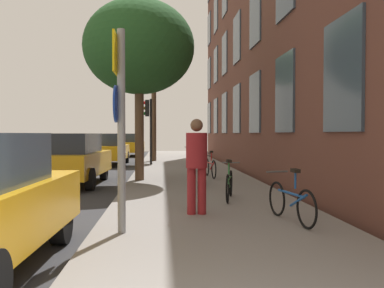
{
  "coord_description": "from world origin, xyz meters",
  "views": [
    {
      "loc": [
        0.1,
        -1.79,
        1.62
      ],
      "look_at": [
        1.12,
        12.13,
        1.27
      ],
      "focal_mm": 38.33,
      "sensor_mm": 36.0,
      "label": 1
    }
  ],
  "objects_px": {
    "car_2": "(108,149)",
    "bicycle_4": "(193,162)",
    "bicycle_2": "(203,173)",
    "bicycle_3": "(210,167)",
    "bicycle_0": "(291,201)",
    "car_3": "(130,145)",
    "tree_far": "(154,68)",
    "sign_post": "(120,114)",
    "pedestrian_0": "(197,160)",
    "tree_near": "(139,48)",
    "traffic_light": "(149,119)",
    "bicycle_1": "(229,184)",
    "car_1": "(70,159)",
    "bicycle_5": "(193,158)"
  },
  "relations": [
    {
      "from": "tree_near",
      "to": "car_1",
      "type": "distance_m",
      "value": 4.16
    },
    {
      "from": "bicycle_2",
      "to": "bicycle_4",
      "type": "distance_m",
      "value": 4.8
    },
    {
      "from": "pedestrian_0",
      "to": "car_2",
      "type": "bearing_deg",
      "value": 104.05
    },
    {
      "from": "sign_post",
      "to": "bicycle_5",
      "type": "bearing_deg",
      "value": 80.77
    },
    {
      "from": "pedestrian_0",
      "to": "bicycle_0",
      "type": "bearing_deg",
      "value": -27.63
    },
    {
      "from": "bicycle_1",
      "to": "car_1",
      "type": "height_order",
      "value": "car_1"
    },
    {
      "from": "traffic_light",
      "to": "car_1",
      "type": "height_order",
      "value": "traffic_light"
    },
    {
      "from": "tree_near",
      "to": "car_1",
      "type": "height_order",
      "value": "tree_near"
    },
    {
      "from": "tree_near",
      "to": "bicycle_0",
      "type": "bearing_deg",
      "value": -66.08
    },
    {
      "from": "car_2",
      "to": "bicycle_4",
      "type": "bearing_deg",
      "value": -50.97
    },
    {
      "from": "tree_near",
      "to": "tree_far",
      "type": "xyz_separation_m",
      "value": [
        0.28,
        9.41,
        0.87
      ]
    },
    {
      "from": "bicycle_2",
      "to": "bicycle_3",
      "type": "bearing_deg",
      "value": 78.27
    },
    {
      "from": "bicycle_2",
      "to": "pedestrian_0",
      "type": "bearing_deg",
      "value": -97.36
    },
    {
      "from": "traffic_light",
      "to": "bicycle_1",
      "type": "distance_m",
      "value": 11.32
    },
    {
      "from": "tree_near",
      "to": "car_2",
      "type": "distance_m",
      "value": 9.04
    },
    {
      "from": "bicycle_2",
      "to": "bicycle_3",
      "type": "distance_m",
      "value": 2.45
    },
    {
      "from": "bicycle_0",
      "to": "car_3",
      "type": "bearing_deg",
      "value": 101.02
    },
    {
      "from": "traffic_light",
      "to": "bicycle_1",
      "type": "height_order",
      "value": "traffic_light"
    },
    {
      "from": "sign_post",
      "to": "traffic_light",
      "type": "relative_size",
      "value": 0.96
    },
    {
      "from": "bicycle_4",
      "to": "car_3",
      "type": "height_order",
      "value": "car_3"
    },
    {
      "from": "bicycle_3",
      "to": "bicycle_0",
      "type": "bearing_deg",
      "value": -85.83
    },
    {
      "from": "bicycle_3",
      "to": "car_1",
      "type": "xyz_separation_m",
      "value": [
        -4.53,
        -0.91,
        0.36
      ]
    },
    {
      "from": "sign_post",
      "to": "bicycle_1",
      "type": "distance_m",
      "value": 3.92
    },
    {
      "from": "bicycle_1",
      "to": "bicycle_4",
      "type": "bearing_deg",
      "value": 92.14
    },
    {
      "from": "bicycle_3",
      "to": "car_2",
      "type": "bearing_deg",
      "value": 121.08
    },
    {
      "from": "traffic_light",
      "to": "car_3",
      "type": "distance_m",
      "value": 9.84
    },
    {
      "from": "tree_far",
      "to": "pedestrian_0",
      "type": "bearing_deg",
      "value": -85.88
    },
    {
      "from": "bicycle_3",
      "to": "tree_far",
      "type": "bearing_deg",
      "value": 103.49
    },
    {
      "from": "bicycle_3",
      "to": "bicycle_4",
      "type": "relative_size",
      "value": 1.06
    },
    {
      "from": "sign_post",
      "to": "tree_far",
      "type": "distance_m",
      "value": 16.86
    },
    {
      "from": "tree_far",
      "to": "bicycle_3",
      "type": "bearing_deg",
      "value": -76.51
    },
    {
      "from": "bicycle_4",
      "to": "car_3",
      "type": "relative_size",
      "value": 0.39
    },
    {
      "from": "bicycle_0",
      "to": "bicycle_4",
      "type": "distance_m",
      "value": 9.65
    },
    {
      "from": "tree_near",
      "to": "bicycle_2",
      "type": "relative_size",
      "value": 3.47
    },
    {
      "from": "bicycle_0",
      "to": "tree_far",
      "type": "bearing_deg",
      "value": 99.35
    },
    {
      "from": "tree_near",
      "to": "tree_far",
      "type": "height_order",
      "value": "tree_far"
    },
    {
      "from": "bicycle_0",
      "to": "pedestrian_0",
      "type": "bearing_deg",
      "value": 152.37
    },
    {
      "from": "tree_far",
      "to": "traffic_light",
      "type": "bearing_deg",
      "value": -94.35
    },
    {
      "from": "tree_far",
      "to": "bicycle_5",
      "type": "height_order",
      "value": "tree_far"
    },
    {
      "from": "tree_far",
      "to": "bicycle_5",
      "type": "relative_size",
      "value": 3.58
    },
    {
      "from": "bicycle_0",
      "to": "bicycle_3",
      "type": "xyz_separation_m",
      "value": [
        -0.53,
        7.2,
        0.0
      ]
    },
    {
      "from": "tree_far",
      "to": "bicycle_1",
      "type": "bearing_deg",
      "value": -81.74
    },
    {
      "from": "sign_post",
      "to": "tree_near",
      "type": "relative_size",
      "value": 0.53
    },
    {
      "from": "bicycle_0",
      "to": "bicycle_5",
      "type": "distance_m",
      "value": 12.03
    },
    {
      "from": "bicycle_3",
      "to": "car_3",
      "type": "xyz_separation_m",
      "value": [
        -3.94,
        15.75,
        0.36
      ]
    },
    {
      "from": "tree_near",
      "to": "bicycle_2",
      "type": "distance_m",
      "value": 4.68
    },
    {
      "from": "pedestrian_0",
      "to": "car_3",
      "type": "distance_m",
      "value": 22.34
    },
    {
      "from": "traffic_light",
      "to": "bicycle_3",
      "type": "relative_size",
      "value": 1.87
    },
    {
      "from": "bicycle_0",
      "to": "pedestrian_0",
      "type": "relative_size",
      "value": 0.95
    },
    {
      "from": "bicycle_1",
      "to": "bicycle_2",
      "type": "bearing_deg",
      "value": 98.6
    }
  ]
}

